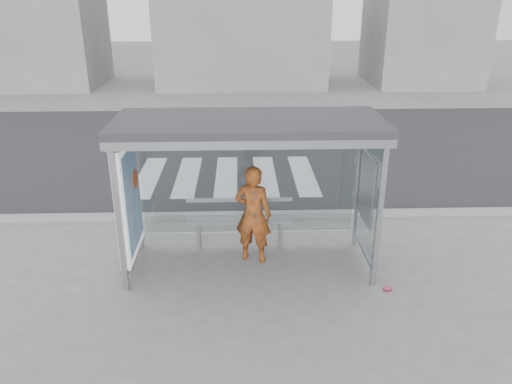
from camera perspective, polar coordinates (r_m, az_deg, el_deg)
ground at (r=8.86m, az=-0.74°, el=-8.32°), size 80.00×80.00×0.00m
road at (r=15.30m, az=-1.32°, el=5.15°), size 30.00×10.00×0.01m
curb at (r=10.56m, az=-0.97°, el=-2.65°), size 30.00×0.18×0.12m
crosswalk at (r=12.94m, az=-3.39°, el=1.86°), size 4.55×3.00×0.00m
bus_shelter at (r=8.09m, az=-3.45°, el=4.06°), size 4.25×1.65×2.62m
building_left at (r=27.49m, az=-24.10°, el=17.32°), size 6.00×5.00×6.00m
building_center at (r=25.70m, az=-1.69°, el=17.79°), size 8.00×5.00×5.00m
building_right at (r=27.22m, az=18.75°, el=19.07°), size 5.00×5.00×7.00m
person at (r=8.62m, az=-0.33°, el=-2.57°), size 0.74×0.59×1.77m
bench at (r=9.09m, az=-1.89°, el=-3.28°), size 1.92×0.24×0.99m
soda_can at (r=8.41m, az=14.83°, el=-10.65°), size 0.15×0.10×0.08m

